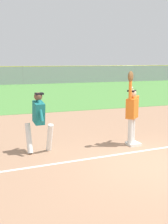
{
  "coord_description": "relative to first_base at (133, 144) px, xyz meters",
  "views": [
    {
      "loc": [
        -3.97,
        -5.93,
        2.6
      ],
      "look_at": [
        -1.18,
        2.08,
        1.05
      ],
      "focal_mm": 45.91,
      "sensor_mm": 36.0,
      "label": 1
    }
  ],
  "objects": [
    {
      "name": "parked_car_red",
      "position": [
        -1.44,
        28.22,
        0.63
      ],
      "size": [
        4.44,
        2.2,
        1.25
      ],
      "rotation": [
        0.0,
        0.0,
        0.02
      ],
      "color": "#B21E1E",
      "rests_on": "ground_plane"
    },
    {
      "name": "first_base",
      "position": [
        0.0,
        0.0,
        0.0
      ],
      "size": [
        0.39,
        0.39,
        0.08
      ],
      "primitive_type": "cube",
      "rotation": [
        0.0,
        0.0,
        0.04
      ],
      "color": "white",
      "rests_on": "ground_plane"
    },
    {
      "name": "ground_plane",
      "position": [
        -0.28,
        -1.63,
        -0.04
      ],
      "size": [
        79.07,
        79.07,
        0.0
      ],
      "primitive_type": "plane",
      "color": "tan"
    },
    {
      "name": "chalk_foul_line",
      "position": [
        -4.0,
        -0.9,
        -0.04
      ],
      "size": [
        11.98,
        0.97,
        0.01
      ],
      "primitive_type": "cube",
      "rotation": [
        0.0,
        0.0,
        0.07
      ],
      "color": "white",
      "rests_on": "ground_plane"
    },
    {
      "name": "runner",
      "position": [
        -2.86,
        0.25,
        0.96
      ],
      "size": [
        0.75,
        0.84,
        1.72
      ],
      "rotation": [
        0.0,
        0.0,
        0.06
      ],
      "color": "white",
      "rests_on": "ground_plane"
    },
    {
      "name": "baseball",
      "position": [
        -0.1,
        0.0,
        1.74
      ],
      "size": [
        0.07,
        0.07,
        0.07
      ],
      "primitive_type": "sphere",
      "color": "white"
    },
    {
      "name": "outfield_fence",
      "position": [
        -0.28,
        23.66,
        0.93
      ],
      "size": [
        53.93,
        0.08,
        1.94
      ],
      "color": "#93999E",
      "rests_on": "ground_plane"
    },
    {
      "name": "parked_car_silver",
      "position": [
        4.26,
        27.52,
        0.63
      ],
      "size": [
        4.53,
        2.37,
        1.25
      ],
      "rotation": [
        0.0,
        0.0,
        -0.07
      ],
      "color": "#B7B7BC",
      "rests_on": "ground_plane"
    },
    {
      "name": "parked_car_blue",
      "position": [
        9.43,
        27.68,
        0.63
      ],
      "size": [
        4.47,
        2.25,
        1.25
      ],
      "rotation": [
        0.0,
        0.0,
        -0.04
      ],
      "color": "#23389E",
      "rests_on": "ground_plane"
    },
    {
      "name": "fielder",
      "position": [
        -0.06,
        0.03,
        1.08
      ],
      "size": [
        0.74,
        0.68,
        2.28
      ],
      "rotation": [
        0.0,
        0.0,
        2.31
      ],
      "color": "silver",
      "rests_on": "ground_plane"
    },
    {
      "name": "outfield_grass",
      "position": [
        -0.28,
        14.97,
        -0.04
      ],
      "size": [
        53.85,
        17.37,
        0.01
      ],
      "primitive_type": "cube",
      "color": "#549342",
      "rests_on": "ground_plane"
    }
  ]
}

